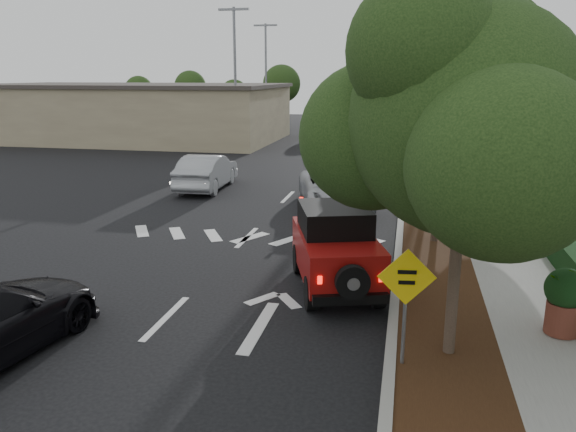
% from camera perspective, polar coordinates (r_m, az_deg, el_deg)
% --- Properties ---
extents(ground, '(120.00, 120.00, 0.00)m').
position_cam_1_polar(ground, '(12.03, -12.31, -10.09)').
color(ground, black).
rests_on(ground, ground).
extents(curb, '(0.20, 70.00, 0.15)m').
position_cam_1_polar(curb, '(22.45, 11.54, 1.56)').
color(curb, '#9E9B93').
rests_on(curb, ground).
extents(planting_strip, '(1.80, 70.00, 0.12)m').
position_cam_1_polar(planting_strip, '(22.48, 14.08, 1.39)').
color(planting_strip, black).
rests_on(planting_strip, ground).
extents(sidewalk, '(2.00, 70.00, 0.12)m').
position_cam_1_polar(sidewalk, '(22.63, 18.89, 1.13)').
color(sidewalk, gray).
rests_on(sidewalk, ground).
extents(hedge, '(0.80, 70.00, 0.80)m').
position_cam_1_polar(hedge, '(22.78, 22.45, 1.77)').
color(hedge, black).
rests_on(hedge, ground).
extents(commercial_building, '(22.00, 12.00, 4.00)m').
position_cam_1_polar(commercial_building, '(45.08, -15.52, 10.05)').
color(commercial_building, gray).
rests_on(commercial_building, ground).
extents(transmission_tower, '(7.00, 4.00, 28.00)m').
position_cam_1_polar(transmission_tower, '(58.15, 13.50, 9.02)').
color(transmission_tower, slate).
rests_on(transmission_tower, ground).
extents(street_tree_near, '(3.80, 3.80, 5.92)m').
position_cam_1_polar(street_tree_near, '(10.66, 15.94, -13.65)').
color(street_tree_near, black).
rests_on(street_tree_near, ground).
extents(street_tree_mid, '(3.20, 3.20, 5.32)m').
position_cam_1_polar(street_tree_mid, '(17.17, 14.57, -2.79)').
color(street_tree_mid, black).
rests_on(street_tree_mid, ground).
extents(street_tree_far, '(3.40, 3.40, 5.62)m').
position_cam_1_polar(street_tree_far, '(23.46, 14.01, 1.78)').
color(street_tree_far, black).
rests_on(street_tree_far, ground).
extents(light_pole_a, '(2.00, 0.22, 9.00)m').
position_cam_1_polar(light_pole_a, '(37.96, -5.22, 6.77)').
color(light_pole_a, slate).
rests_on(light_pole_a, ground).
extents(light_pole_b, '(2.00, 0.22, 9.00)m').
position_cam_1_polar(light_pole_b, '(49.71, -2.20, 8.57)').
color(light_pole_b, slate).
rests_on(light_pole_b, ground).
extents(red_jeep, '(2.61, 3.92, 1.92)m').
position_cam_1_polar(red_jeep, '(13.18, 4.73, -3.10)').
color(red_jeep, black).
rests_on(red_jeep, ground).
extents(silver_suv_ahead, '(3.69, 5.64, 1.44)m').
position_cam_1_polar(silver_suv_ahead, '(21.10, 4.82, 2.79)').
color(silver_suv_ahead, '#B1B3BA').
rests_on(silver_suv_ahead, ground).
extents(silver_sedan_oncoming, '(1.86, 4.70, 1.52)m').
position_cam_1_polar(silver_sedan_oncoming, '(24.71, -8.26, 4.46)').
color(silver_sedan_oncoming, '#A1A3A8').
rests_on(silver_sedan_oncoming, ground).
extents(parked_suv, '(4.43, 2.85, 1.40)m').
position_cam_1_polar(parked_suv, '(37.74, -7.05, 7.75)').
color(parked_suv, '#989BA0').
rests_on(parked_suv, ground).
extents(speed_hump_sign, '(0.96, 0.15, 2.05)m').
position_cam_1_polar(speed_hump_sign, '(9.49, 11.89, -7.52)').
color(speed_hump_sign, slate).
rests_on(speed_hump_sign, ground).
extents(terracotta_planter, '(0.77, 0.77, 1.35)m').
position_cam_1_polar(terracotta_planter, '(11.72, 26.35, -7.17)').
color(terracotta_planter, brown).
rests_on(terracotta_planter, ground).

